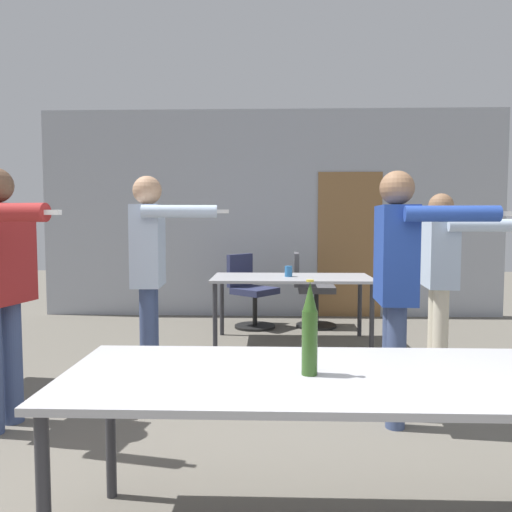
{
  "coord_description": "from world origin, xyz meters",
  "views": [
    {
      "loc": [
        -0.0,
        -1.5,
        1.37
      ],
      "look_at": [
        -0.12,
        2.26,
        1.1
      ],
      "focal_mm": 35.0,
      "sensor_mm": 36.0,
      "label": 1
    }
  ],
  "objects_px": {
    "office_chair_far_left": "(311,292)",
    "drink_cup": "(289,271)",
    "person_far_watching": "(1,273)",
    "office_chair_near_pushed": "(251,293)",
    "beer_bottle": "(311,330)",
    "person_center_tall": "(151,259)",
    "person_left_plaid": "(442,266)",
    "person_right_polo": "(398,272)"
  },
  "relations": [
    {
      "from": "drink_cup",
      "to": "person_far_watching",
      "type": "bearing_deg",
      "value": -129.42
    },
    {
      "from": "beer_bottle",
      "to": "person_left_plaid",
      "type": "bearing_deg",
      "value": 61.33
    },
    {
      "from": "person_center_tall",
      "to": "office_chair_near_pushed",
      "type": "xyz_separation_m",
      "value": [
        0.71,
        2.35,
        -0.62
      ]
    },
    {
      "from": "person_center_tall",
      "to": "office_chair_near_pushed",
      "type": "bearing_deg",
      "value": 159.37
    },
    {
      "from": "person_far_watching",
      "to": "office_chair_far_left",
      "type": "xyz_separation_m",
      "value": [
        2.26,
        3.23,
        -0.57
      ]
    },
    {
      "from": "office_chair_far_left",
      "to": "person_far_watching",
      "type": "bearing_deg",
      "value": -33.63
    },
    {
      "from": "person_right_polo",
      "to": "person_left_plaid",
      "type": "xyz_separation_m",
      "value": [
        0.66,
        1.12,
        -0.07
      ]
    },
    {
      "from": "person_left_plaid",
      "to": "beer_bottle",
      "type": "relative_size",
      "value": 4.16
    },
    {
      "from": "person_far_watching",
      "to": "office_chair_near_pushed",
      "type": "xyz_separation_m",
      "value": [
        1.49,
        3.2,
        -0.59
      ]
    },
    {
      "from": "person_center_tall",
      "to": "office_chair_near_pushed",
      "type": "distance_m",
      "value": 2.54
    },
    {
      "from": "person_right_polo",
      "to": "beer_bottle",
      "type": "distance_m",
      "value": 1.51
    },
    {
      "from": "drink_cup",
      "to": "person_right_polo",
      "type": "bearing_deg",
      "value": -73.54
    },
    {
      "from": "person_right_polo",
      "to": "office_chair_far_left",
      "type": "height_order",
      "value": "person_right_polo"
    },
    {
      "from": "office_chair_near_pushed",
      "to": "beer_bottle",
      "type": "height_order",
      "value": "beer_bottle"
    },
    {
      "from": "office_chair_far_left",
      "to": "drink_cup",
      "type": "distance_m",
      "value": 0.98
    },
    {
      "from": "beer_bottle",
      "to": "person_right_polo",
      "type": "bearing_deg",
      "value": 63.01
    },
    {
      "from": "office_chair_far_left",
      "to": "beer_bottle",
      "type": "bearing_deg",
      "value": -3.12
    },
    {
      "from": "person_far_watching",
      "to": "drink_cup",
      "type": "xyz_separation_m",
      "value": [
        1.95,
        2.37,
        -0.22
      ]
    },
    {
      "from": "office_chair_far_left",
      "to": "beer_bottle",
      "type": "xyz_separation_m",
      "value": [
        -0.35,
        -4.4,
        0.47
      ]
    },
    {
      "from": "person_right_polo",
      "to": "person_center_tall",
      "type": "height_order",
      "value": "person_center_tall"
    },
    {
      "from": "person_far_watching",
      "to": "person_left_plaid",
      "type": "distance_m",
      "value": 3.5
    },
    {
      "from": "person_far_watching",
      "to": "office_chair_far_left",
      "type": "relative_size",
      "value": 1.79
    },
    {
      "from": "person_center_tall",
      "to": "person_left_plaid",
      "type": "distance_m",
      "value": 2.53
    },
    {
      "from": "person_left_plaid",
      "to": "beer_bottle",
      "type": "distance_m",
      "value": 2.81
    },
    {
      "from": "person_right_polo",
      "to": "person_far_watching",
      "type": "bearing_deg",
      "value": -83.32
    },
    {
      "from": "person_center_tall",
      "to": "drink_cup",
      "type": "relative_size",
      "value": 14.54
    },
    {
      "from": "person_right_polo",
      "to": "person_far_watching",
      "type": "height_order",
      "value": "person_far_watching"
    },
    {
      "from": "person_right_polo",
      "to": "beer_bottle",
      "type": "xyz_separation_m",
      "value": [
        -0.68,
        -1.34,
        -0.1
      ]
    },
    {
      "from": "office_chair_far_left",
      "to": "person_right_polo",
      "type": "bearing_deg",
      "value": 7.66
    },
    {
      "from": "person_left_plaid",
      "to": "office_chair_near_pushed",
      "type": "distance_m",
      "value": 2.66
    },
    {
      "from": "person_center_tall",
      "to": "person_far_watching",
      "type": "bearing_deg",
      "value": -46.1
    },
    {
      "from": "person_center_tall",
      "to": "drink_cup",
      "type": "bearing_deg",
      "value": 138.59
    },
    {
      "from": "person_left_plaid",
      "to": "drink_cup",
      "type": "height_order",
      "value": "person_left_plaid"
    },
    {
      "from": "person_right_polo",
      "to": "office_chair_far_left",
      "type": "distance_m",
      "value": 3.13
    },
    {
      "from": "person_right_polo",
      "to": "office_chair_near_pushed",
      "type": "xyz_separation_m",
      "value": [
        -1.11,
        3.03,
        -0.59
      ]
    },
    {
      "from": "office_chair_near_pushed",
      "to": "beer_bottle",
      "type": "xyz_separation_m",
      "value": [
        0.43,
        -4.37,
        0.49
      ]
    },
    {
      "from": "person_left_plaid",
      "to": "office_chair_near_pushed",
      "type": "height_order",
      "value": "person_left_plaid"
    },
    {
      "from": "person_far_watching",
      "to": "beer_bottle",
      "type": "distance_m",
      "value": 2.25
    },
    {
      "from": "person_far_watching",
      "to": "drink_cup",
      "type": "bearing_deg",
      "value": 151.43
    },
    {
      "from": "person_left_plaid",
      "to": "office_chair_near_pushed",
      "type": "bearing_deg",
      "value": -131.97
    },
    {
      "from": "office_chair_far_left",
      "to": "beer_bottle",
      "type": "height_order",
      "value": "beer_bottle"
    },
    {
      "from": "office_chair_near_pushed",
      "to": "drink_cup",
      "type": "xyz_separation_m",
      "value": [
        0.46,
        -0.83,
        0.37
      ]
    }
  ]
}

